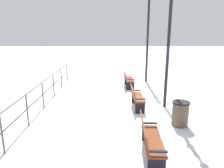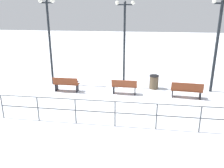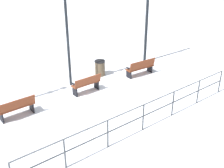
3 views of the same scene
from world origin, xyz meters
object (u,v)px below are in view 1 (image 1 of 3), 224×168
object	(u,v)px
bench_third	(128,79)
lamppost_middle	(169,29)
trash_bin	(180,114)
lamppost_far	(148,24)
bench_second	(136,97)
bench_nearest	(149,138)

from	to	relation	value
bench_third	lamppost_middle	distance (m)	4.45
bench_third	trash_bin	size ratio (longest dim) A/B	1.76
lamppost_middle	lamppost_far	bearing A→B (deg)	90.00
bench_second	bench_third	size ratio (longest dim) A/B	0.96
bench_third	lamppost_far	size ratio (longest dim) A/B	0.28
bench_third	lamppost_far	bearing A→B (deg)	46.17
bench_second	bench_third	bearing A→B (deg)	91.18
bench_nearest	bench_second	bearing A→B (deg)	92.21
bench_nearest	lamppost_middle	bearing A→B (deg)	73.47
lamppost_far	bench_nearest	bearing A→B (deg)	-99.25
bench_nearest	trash_bin	distance (m)	2.20
lamppost_far	trash_bin	world-z (taller)	lamppost_far
bench_nearest	lamppost_far	bearing A→B (deg)	84.71
lamppost_middle	trash_bin	size ratio (longest dim) A/B	6.08
bench_third	lamppost_middle	world-z (taller)	lamppost_middle
bench_third	lamppost_middle	size ratio (longest dim) A/B	0.29
lamppost_middle	lamppost_far	size ratio (longest dim) A/B	0.97
bench_second	bench_nearest	bearing A→B (deg)	-91.53
bench_second	lamppost_middle	bearing A→B (deg)	7.49
bench_second	trash_bin	bearing A→B (deg)	-53.09
bench_second	lamppost_middle	size ratio (longest dim) A/B	0.28
bench_second	lamppost_far	xyz separation A→B (m)	(1.23, 4.79, 3.09)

